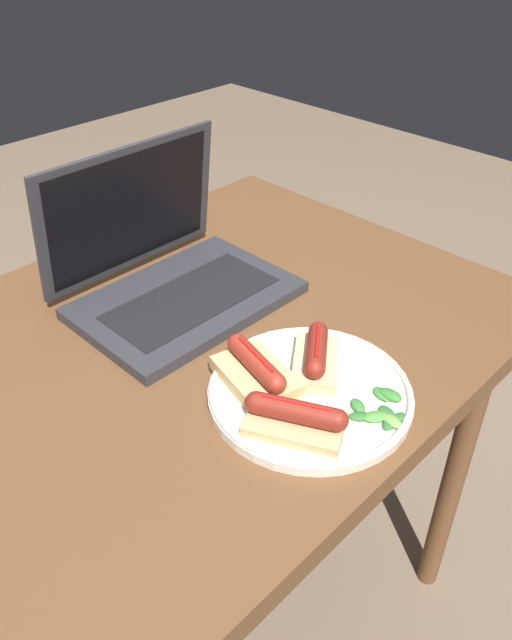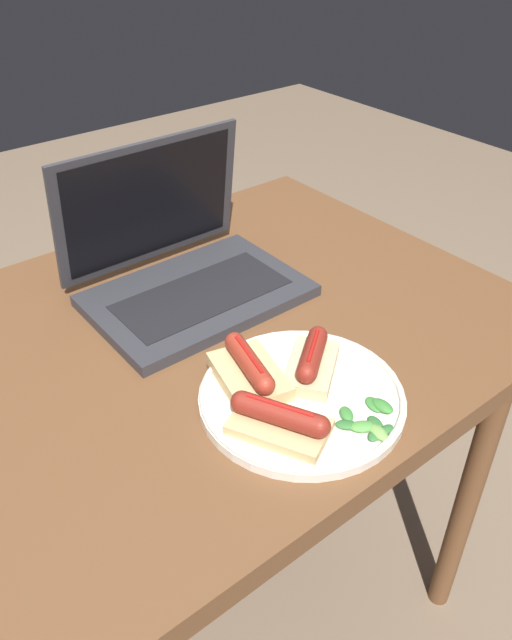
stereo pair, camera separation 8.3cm
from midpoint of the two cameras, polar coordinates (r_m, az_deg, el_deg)
desk at (r=0.93m, az=-11.84°, el=-7.43°), size 1.11×0.71×0.76m
laptop at (r=0.98m, az=-10.28°, el=4.14°), size 0.32×0.25×0.22m
plate at (r=0.79m, az=1.98°, el=-6.70°), size 0.26×0.26×0.02m
sausage_toast_left at (r=0.81m, az=2.61°, el=-3.50°), size 0.12×0.11×0.05m
sausage_toast_middle at (r=0.79m, az=-3.01°, el=-4.81°), size 0.10×0.13×0.05m
sausage_toast_right at (r=0.73m, az=0.37°, el=-9.01°), size 0.11×0.13×0.04m
salad_pile at (r=0.77m, az=8.27°, el=-8.28°), size 0.08×0.08×0.01m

